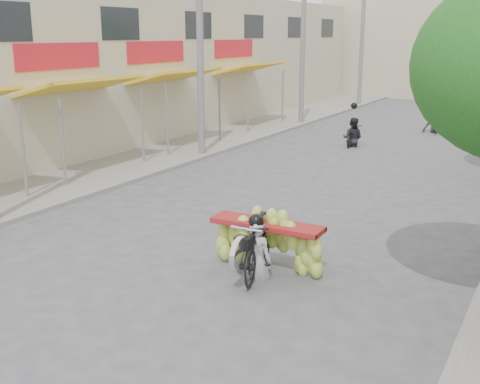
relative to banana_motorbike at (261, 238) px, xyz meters
name	(u,v)px	position (x,y,z in m)	size (l,w,h in m)	color
ground	(78,331)	(-1.38, -3.30, -0.68)	(120.00, 120.00, 0.00)	#57575C
sidewalk_left	(208,139)	(-8.38, 11.70, -0.62)	(4.00, 60.00, 0.12)	gray
shophouse_row_left	(95,64)	(-13.37, 10.68, 2.32)	(9.77, 40.00, 6.00)	#C0B998
far_building	(477,45)	(-1.38, 34.70, 2.82)	(20.00, 6.00, 7.00)	#C0B998
utility_pole_mid	(200,41)	(-6.78, 8.70, 3.35)	(0.60, 0.24, 8.00)	slate
utility_pole_far	(303,39)	(-6.78, 17.70, 3.35)	(0.60, 0.24, 8.00)	slate
utility_pole_back	(362,38)	(-6.78, 26.70, 3.35)	(0.60, 0.24, 8.00)	slate
banana_motorbike	(261,238)	(0.00, 0.00, 0.00)	(2.20, 1.98, 1.99)	black
bg_motorbike_a	(353,126)	(-2.69, 13.25, 0.11)	(0.82, 1.43, 1.95)	black
bg_motorbike_b	(436,114)	(-0.53, 18.14, 0.18)	(1.17, 1.69, 1.95)	black
bg_motorbike_c	(469,100)	(-0.15, 25.01, 0.13)	(1.08, 1.66, 1.95)	black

